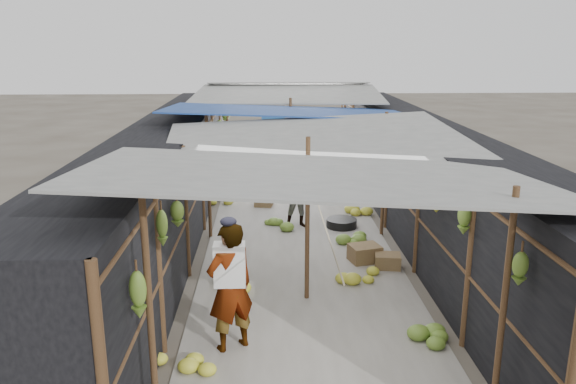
{
  "coord_description": "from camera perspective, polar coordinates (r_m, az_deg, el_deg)",
  "views": [
    {
      "loc": [
        -0.62,
        -5.16,
        3.94
      ],
      "look_at": [
        -0.22,
        4.91,
        1.25
      ],
      "focal_mm": 35.0,
      "sensor_mm": 36.0,
      "label": 1
    }
  ],
  "objects": [
    {
      "name": "aisle_slab",
      "position": [
        12.32,
        0.74,
        -3.66
      ],
      "size": [
        3.6,
        16.0,
        0.02
      ],
      "primitive_type": "cube",
      "color": "#9E998E",
      "rests_on": "ground"
    },
    {
      "name": "stall_left",
      "position": [
        12.17,
        -12.05,
        1.35
      ],
      "size": [
        1.4,
        15.0,
        2.3
      ],
      "primitive_type": "cube",
      "color": "black",
      "rests_on": "ground"
    },
    {
      "name": "stall_right",
      "position": [
        12.44,
        13.29,
        1.58
      ],
      "size": [
        1.4,
        15.0,
        2.3
      ],
      "primitive_type": "cube",
      "color": "black",
      "rests_on": "ground"
    },
    {
      "name": "crate_near",
      "position": [
        10.53,
        7.8,
        -6.23
      ],
      "size": [
        0.64,
        0.56,
        0.33
      ],
      "primitive_type": "cube",
      "rotation": [
        0.0,
        0.0,
        0.26
      ],
      "color": "olive",
      "rests_on": "ground"
    },
    {
      "name": "crate_mid",
      "position": [
        10.31,
        10.09,
        -6.95
      ],
      "size": [
        0.5,
        0.42,
        0.27
      ],
      "primitive_type": "cube",
      "rotation": [
        0.0,
        0.0,
        -0.15
      ],
      "color": "olive",
      "rests_on": "ground"
    },
    {
      "name": "crate_back",
      "position": [
        13.9,
        -2.47,
        -0.95
      ],
      "size": [
        0.48,
        0.42,
        0.27
      ],
      "primitive_type": "cube",
      "rotation": [
        0.0,
        0.0,
        -0.18
      ],
      "color": "olive",
      "rests_on": "ground"
    },
    {
      "name": "black_basin",
      "position": [
        12.38,
        5.46,
        -3.19
      ],
      "size": [
        0.67,
        0.67,
        0.2
      ],
      "primitive_type": "cylinder",
      "color": "black",
      "rests_on": "ground"
    },
    {
      "name": "vendor_elderly",
      "position": [
        7.38,
        -5.89,
        -9.62
      ],
      "size": [
        0.77,
        0.69,
        1.76
      ],
      "primitive_type": "imported",
      "rotation": [
        0.0,
        0.0,
        3.68
      ],
      "color": "white",
      "rests_on": "ground"
    },
    {
      "name": "shopper_blue",
      "position": [
        12.18,
        1.04,
        -0.45
      ],
      "size": [
        0.78,
        0.65,
        1.42
      ],
      "primitive_type": "imported",
      "rotation": [
        0.0,
        0.0,
        -0.19
      ],
      "color": "#2139A8",
      "rests_on": "ground"
    },
    {
      "name": "vendor_seated",
      "position": [
        15.4,
        4.02,
        1.69
      ],
      "size": [
        0.49,
        0.62,
        0.84
      ],
      "primitive_type": "imported",
      "rotation": [
        0.0,
        0.0,
        -1.19
      ],
      "color": "#4C4642",
      "rests_on": "ground"
    },
    {
      "name": "market_canopy",
      "position": [
        12.13,
        0.85,
        7.7
      ],
      "size": [
        5.62,
        15.2,
        2.77
      ],
      "color": "brown",
      "rests_on": "ground"
    },
    {
      "name": "hanging_bananas",
      "position": [
        12.44,
        0.74,
        4.38
      ],
      "size": [
        3.96,
        13.85,
        0.8
      ],
      "color": "olive",
      "rests_on": "ground"
    },
    {
      "name": "floor_bananas",
      "position": [
        11.42,
        -0.57,
        -4.37
      ],
      "size": [
        3.88,
        10.49,
        0.36
      ],
      "color": "olive",
      "rests_on": "ground"
    }
  ]
}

